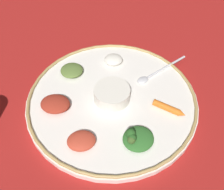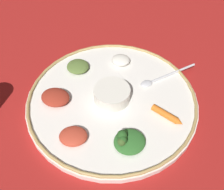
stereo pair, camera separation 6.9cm
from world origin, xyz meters
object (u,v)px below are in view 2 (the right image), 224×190
object	(u,v)px
spoon	(160,78)
greens_pile	(127,141)
carrot_near_spoon	(167,115)
center_bowl	(112,94)

from	to	relation	value
spoon	greens_pile	world-z (taller)	greens_pile
spoon	greens_pile	xyz separation A→B (m)	(0.15, 0.17, 0.01)
greens_pile	carrot_near_spoon	distance (m)	0.13
greens_pile	carrot_near_spoon	xyz separation A→B (m)	(-0.12, -0.05, -0.01)
center_bowl	spoon	bearing A→B (deg)	-168.21
greens_pile	carrot_near_spoon	world-z (taller)	greens_pile
center_bowl	spoon	xyz separation A→B (m)	(-0.15, -0.03, -0.02)
center_bowl	carrot_near_spoon	world-z (taller)	center_bowl
center_bowl	spoon	world-z (taller)	center_bowl
center_bowl	spoon	distance (m)	0.15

